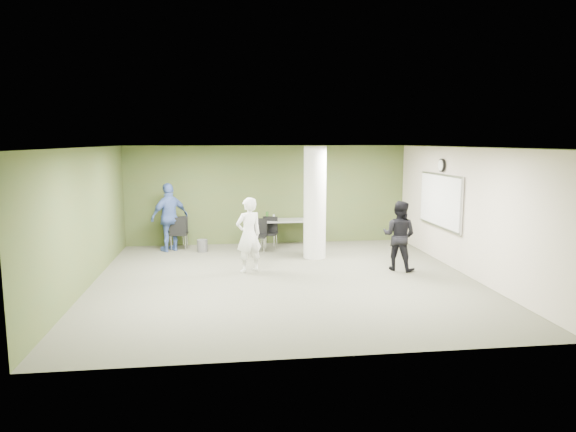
{
  "coord_description": "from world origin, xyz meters",
  "views": [
    {
      "loc": [
        -1.29,
        -10.53,
        2.92
      ],
      "look_at": [
        0.19,
        1.0,
        1.22
      ],
      "focal_mm": 32.0,
      "sensor_mm": 36.0,
      "label": 1
    }
  ],
  "objects": [
    {
      "name": "chair_back_right",
      "position": [
        -2.49,
        3.57,
        0.53
      ],
      "size": [
        0.58,
        0.58,
        0.9
      ],
      "rotation": [
        0.0,
        0.0,
        3.49
      ],
      "color": "black",
      "rests_on": "floor"
    },
    {
      "name": "whiteboard",
      "position": [
        3.92,
        1.2,
        1.5
      ],
      "size": [
        0.05,
        2.3,
        1.3
      ],
      "color": "silver",
      "rests_on": "wall_right_cream"
    },
    {
      "name": "man_black",
      "position": [
        2.68,
        0.5,
        0.8
      ],
      "size": [
        0.98,
        0.95,
        1.59
      ],
      "primitive_type": "imported",
      "rotation": [
        0.0,
        0.0,
        2.5
      ],
      "color": "black",
      "rests_on": "floor"
    },
    {
      "name": "wall_clock",
      "position": [
        3.92,
        1.2,
        2.35
      ],
      "size": [
        0.06,
        0.32,
        0.32
      ],
      "color": "black",
      "rests_on": "wall_right_cream"
    },
    {
      "name": "wall_back",
      "position": [
        0.0,
        4.0,
        1.4
      ],
      "size": [
        8.0,
        2.8,
        0.02
      ],
      "primitive_type": "cube",
      "rotation": [
        1.57,
        0.0,
        0.0
      ],
      "color": "#4F5729",
      "rests_on": "floor"
    },
    {
      "name": "chair_back_left",
      "position": [
        -2.48,
        3.27,
        0.53
      ],
      "size": [
        0.48,
        0.48,
        0.91
      ],
      "rotation": [
        0.0,
        0.0,
        3.09
      ],
      "color": "black",
      "rests_on": "floor"
    },
    {
      "name": "wall_left",
      "position": [
        -4.0,
        0.0,
        1.4
      ],
      "size": [
        0.02,
        8.0,
        2.8
      ],
      "primitive_type": "cube",
      "color": "#4F5729",
      "rests_on": "floor"
    },
    {
      "name": "column",
      "position": [
        1.0,
        2.0,
        1.4
      ],
      "size": [
        0.56,
        0.56,
        2.8
      ],
      "primitive_type": "cylinder",
      "color": "silver",
      "rests_on": "floor"
    },
    {
      "name": "man_blue",
      "position": [
        -2.69,
        3.26,
        0.91
      ],
      "size": [
        1.13,
        0.98,
        1.83
      ],
      "primitive_type": "imported",
      "rotation": [
        0.0,
        0.0,
        3.75
      ],
      "color": "#425DA4",
      "rests_on": "floor"
    },
    {
      "name": "chair_table_right",
      "position": [
        -0.03,
        3.26,
        0.5
      ],
      "size": [
        0.54,
        0.54,
        0.87
      ],
      "rotation": [
        0.0,
        0.0,
        -0.29
      ],
      "color": "black",
      "rests_on": "floor"
    },
    {
      "name": "ceiling",
      "position": [
        0.0,
        0.0,
        2.8
      ],
      "size": [
        8.0,
        8.0,
        0.0
      ],
      "primitive_type": "plane",
      "rotation": [
        3.14,
        0.0,
        0.0
      ],
      "color": "white",
      "rests_on": "wall_back"
    },
    {
      "name": "folding_table",
      "position": [
        0.51,
        3.55,
        0.69
      ],
      "size": [
        1.57,
        0.7,
        0.99
      ],
      "rotation": [
        0.0,
        0.0,
        -0.01
      ],
      "color": "#969691",
      "rests_on": "floor"
    },
    {
      "name": "wall_right_cream",
      "position": [
        4.0,
        0.0,
        1.4
      ],
      "size": [
        0.02,
        8.0,
        2.8
      ],
      "primitive_type": "cube",
      "color": "beige",
      "rests_on": "floor"
    },
    {
      "name": "floor",
      "position": [
        0.0,
        0.0,
        0.0
      ],
      "size": [
        8.0,
        8.0,
        0.0
      ],
      "primitive_type": "plane",
      "color": "#4C4D3D",
      "rests_on": "ground"
    },
    {
      "name": "woman_white",
      "position": [
        -0.72,
        0.76,
        0.84
      ],
      "size": [
        0.73,
        0.62,
        1.69
      ],
      "primitive_type": "imported",
      "rotation": [
        0.0,
        0.0,
        3.57
      ],
      "color": "white",
      "rests_on": "floor"
    },
    {
      "name": "chair_table_left",
      "position": [
        -0.35,
        2.91,
        0.51
      ],
      "size": [
        0.52,
        0.52,
        0.88
      ],
      "rotation": [
        0.0,
        0.0,
        -0.23
      ],
      "color": "black",
      "rests_on": "floor"
    },
    {
      "name": "wastebasket",
      "position": [
        -1.85,
        3.04,
        0.16
      ],
      "size": [
        0.28,
        0.28,
        0.33
      ],
      "primitive_type": "cylinder",
      "color": "#4C4C4C",
      "rests_on": "floor"
    }
  ]
}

